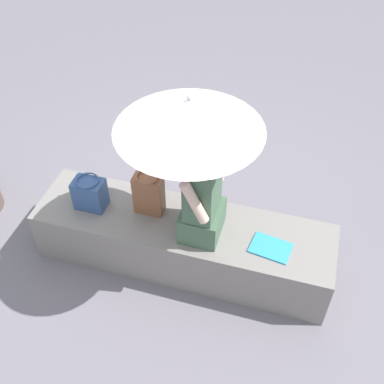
{
  "coord_description": "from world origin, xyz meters",
  "views": [
    {
      "loc": [
        0.73,
        -2.25,
        3.04
      ],
      "look_at": [
        0.08,
        -0.02,
        0.8
      ],
      "focal_mm": 44.0,
      "sensor_mm": 36.0,
      "label": 1
    }
  ],
  "objects": [
    {
      "name": "ground_plane",
      "position": [
        0.0,
        0.0,
        0.0
      ],
      "size": [
        14.0,
        14.0,
        0.0
      ],
      "primitive_type": "plane",
      "color": "slate"
    },
    {
      "name": "stone_bench",
      "position": [
        0.0,
        0.0,
        0.22
      ],
      "size": [
        2.27,
        0.59,
        0.45
      ],
      "primitive_type": "cube",
      "color": "gray",
      "rests_on": "ground"
    },
    {
      "name": "person_seated",
      "position": [
        0.16,
        -0.04,
        0.84
      ],
      "size": [
        0.28,
        0.47,
        0.9
      ],
      "color": "#47664C",
      "rests_on": "stone_bench"
    },
    {
      "name": "parasol",
      "position": [
        0.08,
        -0.07,
        1.47
      ],
      "size": [
        0.92,
        0.92,
        1.15
      ],
      "color": "#B7B7BC",
      "rests_on": "stone_bench"
    },
    {
      "name": "handbag_black",
      "position": [
        -0.27,
        0.05,
        0.62
      ],
      "size": [
        0.22,
        0.17,
        0.35
      ],
      "color": "brown",
      "rests_on": "stone_bench"
    },
    {
      "name": "tote_bag_canvas",
      "position": [
        -0.72,
        -0.03,
        0.58
      ],
      "size": [
        0.23,
        0.17,
        0.27
      ],
      "color": "#335184",
      "rests_on": "stone_bench"
    },
    {
      "name": "magazine",
      "position": [
        0.67,
        -0.07,
        0.45
      ],
      "size": [
        0.31,
        0.24,
        0.01
      ],
      "primitive_type": "cube",
      "rotation": [
        0.0,
        0.0,
        -0.15
      ],
      "color": "#339ED1",
      "rests_on": "stone_bench"
    }
  ]
}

